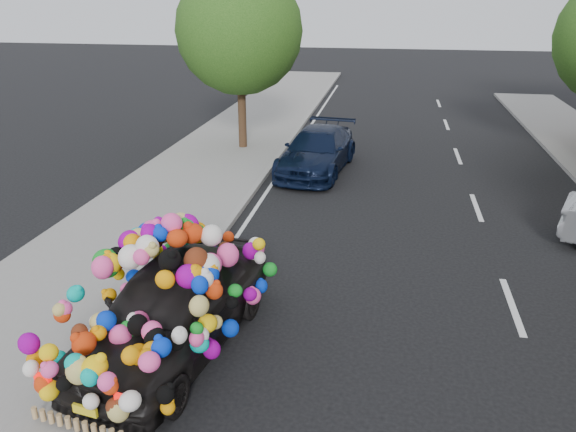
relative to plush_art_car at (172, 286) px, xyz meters
name	(u,v)px	position (x,y,z in m)	size (l,w,h in m)	color
ground	(311,288)	(1.80, 2.23, -1.07)	(100.00, 100.00, 0.00)	black
sidewalk	(99,266)	(-2.50, 2.23, -1.01)	(4.00, 60.00, 0.12)	gray
kerb	(192,274)	(-0.55, 2.23, -1.00)	(0.15, 60.00, 0.13)	gray
lane_markings	(512,306)	(5.40, 2.23, -1.06)	(6.00, 50.00, 0.01)	silver
tree_near_sidewalk	(240,30)	(-2.00, 11.73, 2.96)	(4.20, 4.20, 6.13)	#332114
plush_art_car	(172,286)	(0.00, 0.00, 0.00)	(2.72, 4.69, 2.09)	black
navy_sedan	(317,151)	(0.91, 9.67, -0.42)	(1.81, 4.45, 1.29)	black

